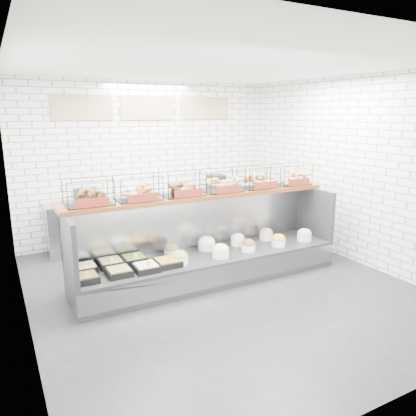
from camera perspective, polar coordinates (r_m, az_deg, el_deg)
ground at (r=5.90m, az=1.69°, el=-10.94°), size 5.50×5.50×0.00m
room_shell at (r=5.92m, az=-1.11°, el=9.79°), size 5.02×5.51×3.01m
display_case at (r=6.04m, az=-0.10°, el=-6.96°), size 4.00×0.90×1.20m
bagel_shelf at (r=5.93m, az=-0.71°, el=3.21°), size 4.10×0.50×0.40m
prep_counter at (r=7.83m, az=-7.19°, el=-1.27°), size 4.00×0.60×1.20m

